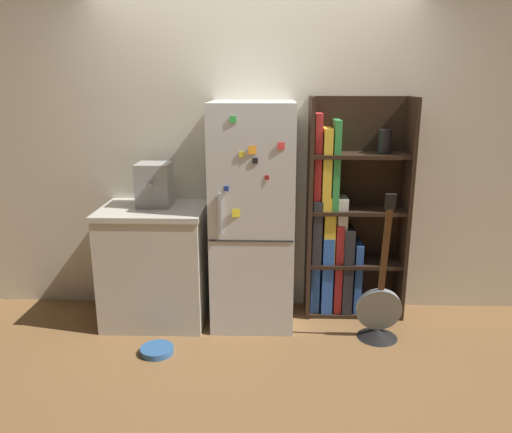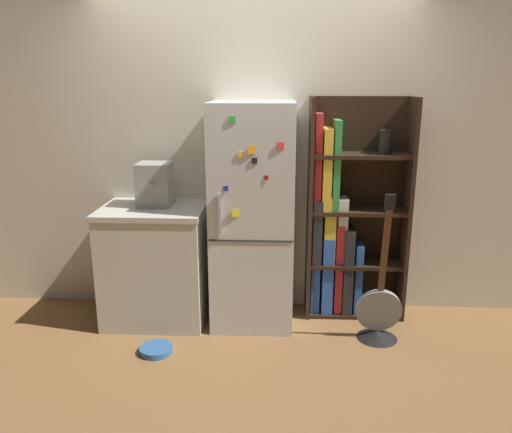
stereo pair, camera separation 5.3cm
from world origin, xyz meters
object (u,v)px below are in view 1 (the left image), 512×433
refrigerator (253,216)px  pet_bowl (157,350)px  espresso_machine (154,185)px  guitar (378,317)px  bookshelf (343,225)px

refrigerator → pet_bowl: bearing=-139.7°
espresso_machine → guitar: (1.70, -0.33, -0.92)m
bookshelf → espresso_machine: 1.52m
bookshelf → guitar: bookshelf is taller
refrigerator → espresso_machine: 0.79m
bookshelf → pet_bowl: bookshelf is taller
refrigerator → bookshelf: size_ratio=0.98×
refrigerator → bookshelf: bookshelf is taller
bookshelf → espresso_machine: (-1.47, -0.12, 0.35)m
refrigerator → guitar: size_ratio=1.52×
espresso_machine → pet_bowl: espresso_machine is taller
espresso_machine → bookshelf: bearing=4.8°
refrigerator → bookshelf: (0.72, 0.17, -0.11)m
guitar → pet_bowl: guitar is taller
refrigerator → pet_bowl: refrigerator is taller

